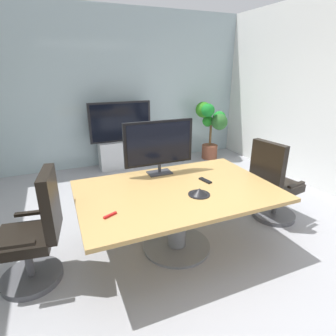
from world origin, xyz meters
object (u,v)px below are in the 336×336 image
Objects in this scene: conference_table at (177,203)px; remote_control at (205,180)px; potted_plant at (211,124)px; tv_monitor at (159,144)px; conference_phone at (199,192)px; wall_display_unit at (122,146)px; office_chair_left at (36,238)px; office_chair_right at (273,188)px.

remote_control is (0.38, 0.07, 0.17)m from conference_table.
tv_monitor is at bearing -133.66° from potted_plant.
tv_monitor is 3.82× the size of conference_phone.
wall_display_unit is at bearing 84.29° from remote_control.
wall_display_unit is (0.09, 2.31, -0.64)m from tv_monitor.
tv_monitor is 0.64× the size of wall_display_unit.
remote_control is at bearing 49.91° from conference_phone.
tv_monitor is (1.39, 0.44, 0.62)m from office_chair_left.
office_chair_left is 4.95× the size of conference_phone.
office_chair_right is 0.89× the size of potted_plant.
office_chair_right is 1.59m from tv_monitor.
remote_control is (-1.63, -2.54, -0.05)m from potted_plant.
office_chair_right is at bearing 2.63° from conference_table.
potted_plant is 7.23× the size of remote_control.
potted_plant is 5.59× the size of conference_phone.
wall_display_unit reaches higher than office_chair_right.
office_chair_left is at bearing -162.59° from tv_monitor.
office_chair_left reaches higher than conference_phone.
tv_monitor is 0.68× the size of potted_plant.
conference_table is at bearing -89.57° from tv_monitor.
office_chair_right is at bearing -64.39° from wall_display_unit.
conference_table is at bearing 178.27° from remote_control.
remote_control is (0.30, -2.74, 0.29)m from wall_display_unit.
potted_plant is (3.41, 2.55, 0.32)m from office_chair_left.
tv_monitor is 4.94× the size of remote_control.
remote_control is at bearing -48.62° from tv_monitor.
tv_monitor reaches higher than wall_display_unit.
remote_control is at bearing -83.86° from wall_display_unit.
conference_table is at bearing -91.66° from wall_display_unit.
potted_plant reaches higher than conference_phone.
office_chair_right is (1.40, 0.06, -0.10)m from conference_table.
potted_plant is (2.01, 2.11, -0.30)m from tv_monitor.
conference_phone is (0.15, -0.21, 0.19)m from conference_table.
remote_control is at bearing 10.12° from conference_table.
office_chair_right is at bearing -103.53° from potted_plant.
office_chair_left is 6.41× the size of remote_control.
potted_plant is (1.93, -0.20, 0.34)m from wall_display_unit.
tv_monitor is 0.67m from remote_control.
remote_control reaches higher than conference_table.
office_chair_left is at bearing -143.22° from potted_plant.
office_chair_right is at bearing -17.22° from tv_monitor.
conference_table is 1.88× the size of office_chair_right.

